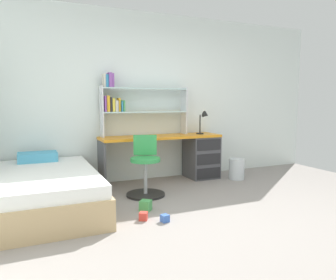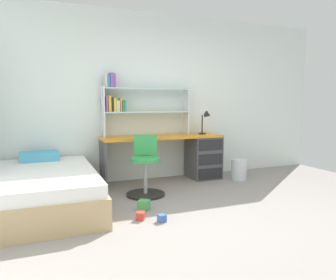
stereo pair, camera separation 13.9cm
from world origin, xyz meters
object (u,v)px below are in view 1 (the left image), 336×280
bed_platform (41,191)px  toy_block_red_0 (143,216)px  toy_block_blue_1 (165,218)px  desk (190,154)px  bookshelf_hutch (132,101)px  toy_block_green_2 (146,206)px  desk_lamp (204,119)px  swivel_chair (145,172)px  waste_bin (237,169)px

bed_platform → toy_block_red_0: 1.27m
toy_block_blue_1 → toy_block_red_0: bearing=143.3°
desk → toy_block_blue_1: bearing=-125.3°
desk → bed_platform: (-2.32, -0.70, -0.18)m
bookshelf_hutch → bed_platform: size_ratio=0.72×
bed_platform → toy_block_green_2: (1.11, -0.51, -0.17)m
bed_platform → toy_block_red_0: bed_platform is taller
bookshelf_hutch → toy_block_blue_1: 2.16m
desk_lamp → toy_block_red_0: bearing=-137.6°
desk → swivel_chair: swivel_chair is taller
bed_platform → waste_bin: 3.02m
swivel_chair → bookshelf_hutch: bearing=86.1°
bed_platform → waste_bin: (3.00, 0.34, -0.06)m
swivel_chair → toy_block_red_0: bearing=-111.1°
toy_block_blue_1 → toy_block_green_2: 0.42m
desk_lamp → waste_bin: (0.44, -0.31, -0.82)m
desk_lamp → waste_bin: 0.98m
toy_block_green_2 → toy_block_blue_1: bearing=-80.7°
toy_block_red_0 → toy_block_green_2: toy_block_green_2 is taller
waste_bin → bed_platform: bearing=-173.4°
bookshelf_hutch → toy_block_blue_1: bearing=-96.4°
toy_block_red_0 → swivel_chair: bearing=68.9°
toy_block_green_2 → waste_bin: bearing=24.4°
bed_platform → toy_block_green_2: 1.23m
desk → waste_bin: bearing=-27.5°
waste_bin → toy_block_red_0: size_ratio=3.97×
swivel_chair → toy_block_red_0: size_ratio=9.47×
desk_lamp → bed_platform: bearing=-165.7°
bookshelf_hutch → toy_block_green_2: bearing=-101.2°
desk_lamp → toy_block_green_2: (-1.45, -1.17, -0.93)m
bookshelf_hutch → waste_bin: 2.02m
desk → toy_block_blue_1: desk is taller
swivel_chair → toy_block_green_2: 0.69m
bed_platform → swivel_chair: bearing=3.9°
swivel_chair → bed_platform: size_ratio=0.42×
bookshelf_hutch → bed_platform: 1.91m
desk → swivel_chair: bearing=-148.7°
desk → desk_lamp: desk_lamp is taller
waste_bin → toy_block_blue_1: 2.22m
desk → toy_block_green_2: desk is taller
waste_bin → toy_block_green_2: 2.08m
desk_lamp → waste_bin: desk_lamp is taller
toy_block_red_0 → toy_block_green_2: (0.12, 0.27, 0.02)m
desk_lamp → toy_block_green_2: 2.08m
bed_platform → waste_bin: bed_platform is taller
bookshelf_hutch → toy_block_green_2: bookshelf_hutch is taller
toy_block_red_0 → toy_block_green_2: size_ratio=0.70×
toy_block_red_0 → toy_block_blue_1: toy_block_red_0 is taller
bookshelf_hutch → toy_block_red_0: size_ratio=16.24×
desk_lamp → toy_block_blue_1: bearing=-131.2°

